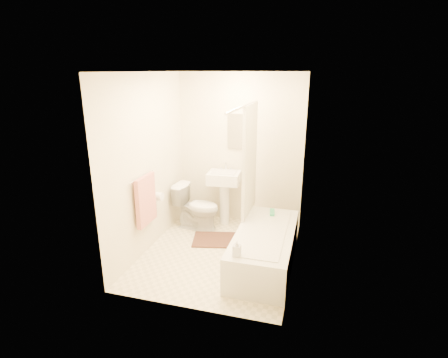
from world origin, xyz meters
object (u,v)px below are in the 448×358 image
(bath_mat, at_px, (215,240))
(soap_bottle, at_px, (237,248))
(bathtub, at_px, (265,248))
(sink, at_px, (224,196))
(toilet, at_px, (197,207))

(bath_mat, xyz_separation_m, soap_bottle, (0.60, -1.13, 0.54))
(bathtub, bearing_deg, bath_mat, 150.45)
(sink, distance_m, bathtub, 1.37)
(toilet, height_order, bath_mat, toilet)
(bath_mat, bearing_deg, bathtub, -29.55)
(toilet, xyz_separation_m, sink, (0.37, 0.26, 0.13))
(toilet, xyz_separation_m, soap_bottle, (1.00, -1.47, 0.20))
(toilet, relative_size, soap_bottle, 3.96)
(sink, height_order, bathtub, sink)
(bathtub, relative_size, soap_bottle, 9.03)
(soap_bottle, bearing_deg, sink, 110.05)
(toilet, xyz_separation_m, bathtub, (1.21, -0.80, -0.12))
(bath_mat, bearing_deg, toilet, 140.01)
(bathtub, height_order, bath_mat, bathtub)
(bathtub, relative_size, bath_mat, 2.49)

